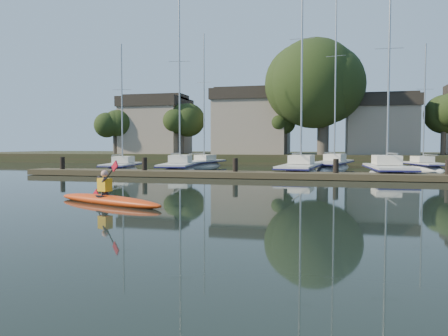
% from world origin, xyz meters
% --- Properties ---
extents(ground, '(160.00, 160.00, 0.00)m').
position_xyz_m(ground, '(0.00, 0.00, 0.00)').
color(ground, black).
rests_on(ground, ground).
extents(kayak, '(4.89, 2.51, 1.60)m').
position_xyz_m(kayak, '(-4.75, 1.24, 0.19)').
color(kayak, red).
rests_on(kayak, ground).
extents(dock, '(34.00, 2.00, 1.80)m').
position_xyz_m(dock, '(0.00, 14.00, 0.20)').
color(dock, '#4E432C').
rests_on(dock, ground).
extents(sailboat_0, '(3.09, 7.23, 11.10)m').
position_xyz_m(sailboat_0, '(-13.22, 19.22, -0.18)').
color(sailboat_0, silver).
rests_on(sailboat_0, ground).
extents(sailboat_1, '(3.51, 9.04, 14.41)m').
position_xyz_m(sailboat_1, '(-8.46, 19.24, -0.20)').
color(sailboat_1, silver).
rests_on(sailboat_1, ground).
extents(sailboat_2, '(3.10, 9.90, 16.13)m').
position_xyz_m(sailboat_2, '(0.67, 18.55, -0.20)').
color(sailboat_2, silver).
rests_on(sailboat_2, ground).
extents(sailboat_3, '(2.77, 8.99, 14.33)m').
position_xyz_m(sailboat_3, '(6.33, 17.76, -0.21)').
color(sailboat_3, silver).
rests_on(sailboat_3, ground).
extents(sailboat_5, '(3.27, 8.39, 13.56)m').
position_xyz_m(sailboat_5, '(-8.87, 27.14, -0.17)').
color(sailboat_5, silver).
rests_on(sailboat_5, ground).
extents(sailboat_6, '(4.24, 10.59, 16.49)m').
position_xyz_m(sailboat_6, '(3.02, 26.42, -0.19)').
color(sailboat_6, silver).
rests_on(sailboat_6, ground).
extents(sailboat_7, '(3.31, 7.42, 11.59)m').
position_xyz_m(sailboat_7, '(10.38, 27.13, -0.17)').
color(sailboat_7, silver).
rests_on(sailboat_7, ground).
extents(shore, '(90.00, 25.25, 12.75)m').
position_xyz_m(shore, '(1.61, 40.29, 3.23)').
color(shore, '#243219').
rests_on(shore, ground).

